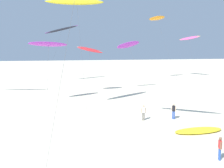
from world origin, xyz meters
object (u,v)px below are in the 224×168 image
at_px(flying_kite_6, 49,44).
at_px(flying_kite_7, 77,1).
at_px(person_near_right, 143,112).
at_px(flying_kite_2, 128,45).
at_px(flying_kite_0, 189,38).
at_px(person_far_watcher, 220,147).
at_px(flying_kite_9, 90,50).
at_px(person_mid_field, 174,111).
at_px(flying_kite_3, 62,29).
at_px(flying_kite_5, 157,18).
at_px(grounded_kite_1, 198,130).

xyz_separation_m(flying_kite_6, flying_kite_7, (3.55, -5.26, 5.05)).
bearing_deg(person_near_right, flying_kite_2, 79.89).
distance_m(flying_kite_2, flying_kite_7, 17.95).
xyz_separation_m(flying_kite_0, person_far_watcher, (-22.13, -49.22, -8.88)).
bearing_deg(flying_kite_0, flying_kite_9, -144.68).
bearing_deg(flying_kite_7, person_mid_field, -35.19).
distance_m(flying_kite_2, flying_kite_3, 17.80).
relative_size(flying_kite_7, person_far_watcher, 8.59).
bearing_deg(flying_kite_6, flying_kite_5, 42.54).
distance_m(flying_kite_0, grounded_kite_1, 48.63).
height_order(flying_kite_0, flying_kite_3, flying_kite_3).
distance_m(flying_kite_6, flying_kite_7, 8.11).
relative_size(flying_kite_2, person_far_watcher, 5.50).
bearing_deg(person_far_watcher, flying_kite_0, 65.79).
distance_m(flying_kite_6, grounded_kite_1, 23.11).
bearing_deg(flying_kite_0, flying_kite_7, -134.09).
bearing_deg(flying_kite_9, person_near_right, -79.79).
distance_m(flying_kite_5, person_far_watcher, 48.14).
bearing_deg(person_far_watcher, flying_kite_5, 75.21).
xyz_separation_m(flying_kite_3, person_near_right, (7.55, -34.09, -10.44)).
relative_size(flying_kite_2, flying_kite_9, 1.12).
bearing_deg(flying_kite_5, flying_kite_2, -127.78).
height_order(flying_kite_5, person_mid_field, flying_kite_5).
distance_m(flying_kite_5, flying_kite_9, 23.85).
bearing_deg(flying_kite_2, flying_kite_7, -125.73).
relative_size(flying_kite_0, person_near_right, 7.36).
bearing_deg(flying_kite_5, flying_kite_6, -137.46).
relative_size(flying_kite_0, grounded_kite_1, 2.53).
height_order(flying_kite_3, person_far_watcher, flying_kite_3).
height_order(flying_kite_6, flying_kite_7, flying_kite_7).
bearing_deg(flying_kite_3, flying_kite_0, 7.40).
xyz_separation_m(flying_kite_6, flying_kite_9, (6.54, 6.73, -0.87)).
xyz_separation_m(flying_kite_2, flying_kite_5, (10.12, 13.06, 6.04)).
relative_size(flying_kite_5, flying_kite_9, 1.85).
xyz_separation_m(flying_kite_7, person_near_right, (6.36, -6.73, -12.23)).
xyz_separation_m(flying_kite_7, person_far_watcher, (8.36, -17.74, -12.24)).
relative_size(flying_kite_7, flying_kite_9, 1.76).
distance_m(flying_kite_3, flying_kite_9, 16.46).
xyz_separation_m(flying_kite_7, person_mid_field, (9.73, -6.86, -12.20)).
xyz_separation_m(flying_kite_3, flying_kite_6, (-2.36, -22.10, -3.26)).
bearing_deg(flying_kite_6, flying_kite_3, 83.91).
distance_m(flying_kite_3, flying_kite_5, 21.55).
xyz_separation_m(flying_kite_0, person_mid_field, (-20.76, -38.34, -8.85)).
relative_size(flying_kite_6, person_mid_field, 6.96).
bearing_deg(flying_kite_2, flying_kite_6, -147.36).
distance_m(flying_kite_3, flying_kite_6, 22.46).
relative_size(flying_kite_0, flying_kite_5, 0.82).
bearing_deg(grounded_kite_1, person_far_watcher, -105.89).
xyz_separation_m(flying_kite_6, person_near_right, (9.91, -11.99, -7.18)).
distance_m(person_near_right, person_mid_field, 3.37).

